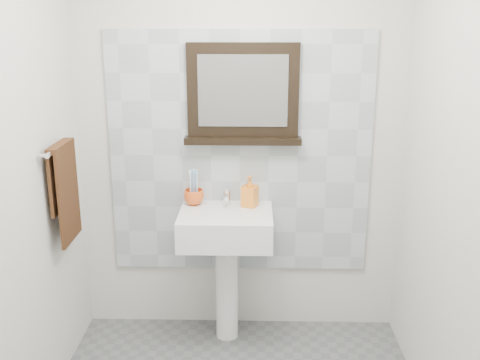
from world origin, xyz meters
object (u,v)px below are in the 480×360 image
object	(u,v)px
soap_dispenser	(250,191)
framed_mirror	(243,96)
pedestal_sink	(226,240)
toothbrush_cup	(194,197)
hand_towel	(64,185)

from	to	relation	value
soap_dispenser	framed_mirror	xyz separation A→B (m)	(-0.04, 0.09, 0.56)
pedestal_sink	toothbrush_cup	xyz separation A→B (m)	(-0.20, 0.12, 0.23)
hand_towel	toothbrush_cup	bearing A→B (deg)	29.21
pedestal_sink	soap_dispenser	size ratio (longest dim) A/B	5.07
soap_dispenser	pedestal_sink	bearing A→B (deg)	-121.54
soap_dispenser	toothbrush_cup	bearing A→B (deg)	-160.96
toothbrush_cup	hand_towel	size ratio (longest dim) A/B	0.22
hand_towel	framed_mirror	bearing A→B (deg)	24.28
framed_mirror	hand_towel	bearing A→B (deg)	-155.72
toothbrush_cup	soap_dispenser	size ratio (longest dim) A/B	0.64
framed_mirror	hand_towel	distance (m)	1.14
soap_dispenser	framed_mirror	world-z (taller)	framed_mirror
pedestal_sink	toothbrush_cup	distance (m)	0.33
pedestal_sink	hand_towel	world-z (taller)	hand_towel
pedestal_sink	framed_mirror	xyz separation A→B (m)	(0.10, 0.19, 0.84)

